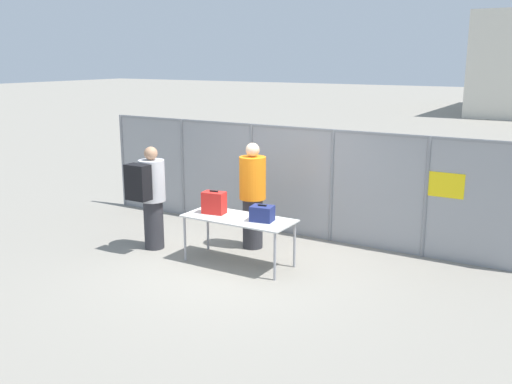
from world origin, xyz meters
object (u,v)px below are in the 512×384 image
suitcase_navy (262,214)px  security_worker_near (253,194)px  traveler_hooded (150,194)px  inspection_table (239,221)px  utility_trailer (411,194)px  suitcase_red (214,203)px

suitcase_navy → security_worker_near: security_worker_near is taller
suitcase_navy → traveler_hooded: 2.09m
suitcase_navy → inspection_table: bearing=-176.8°
inspection_table → utility_trailer: (1.46, 4.45, -0.30)m
inspection_table → utility_trailer: inspection_table is taller
suitcase_navy → utility_trailer: suitcase_navy is taller
suitcase_red → utility_trailer: (1.94, 4.45, -0.53)m
traveler_hooded → utility_trailer: traveler_hooded is taller
utility_trailer → security_worker_near: bearing=-114.9°
inspection_table → suitcase_red: 0.53m
inspection_table → traveler_hooded: bearing=-174.7°
utility_trailer → inspection_table: bearing=-108.2°
inspection_table → suitcase_red: size_ratio=4.58×
inspection_table → security_worker_near: 0.87m
suitcase_red → security_worker_near: 0.83m
inspection_table → traveler_hooded: size_ratio=1.00×
inspection_table → suitcase_red: (-0.47, 0.01, 0.24)m
suitcase_navy → security_worker_near: size_ratio=0.21×
suitcase_red → security_worker_near: security_worker_near is taller
security_worker_near → traveler_hooded: bearing=27.0°
inspection_table → security_worker_near: (-0.23, 0.81, 0.24)m
suitcase_red → utility_trailer: suitcase_red is taller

